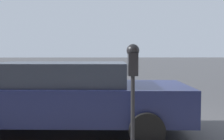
{
  "coord_description": "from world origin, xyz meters",
  "views": [
    {
      "loc": [
        -6.41,
        0.97,
        1.67
      ],
      "look_at": [
        -2.15,
        0.87,
        1.4
      ],
      "focal_mm": 42.0,
      "sensor_mm": 36.0,
      "label": 1
    }
  ],
  "objects": [
    {
      "name": "parking_meter",
      "position": [
        -2.57,
        0.58,
        1.42
      ],
      "size": [
        0.21,
        0.19,
        1.66
      ],
      "color": "black",
      "rests_on": "sidewalk"
    },
    {
      "name": "ground_plane",
      "position": [
        0.0,
        0.0,
        0.0
      ],
      "size": [
        220.0,
        220.0,
        0.0
      ],
      "primitive_type": "plane",
      "color": "#424244"
    },
    {
      "name": "car_navy",
      "position": [
        -0.87,
        1.8,
        0.79
      ],
      "size": [
        2.29,
        5.03,
        1.48
      ],
      "rotation": [
        0.0,
        0.0,
        3.1
      ],
      "color": "#14193D",
      "rests_on": "ground_plane"
    }
  ]
}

